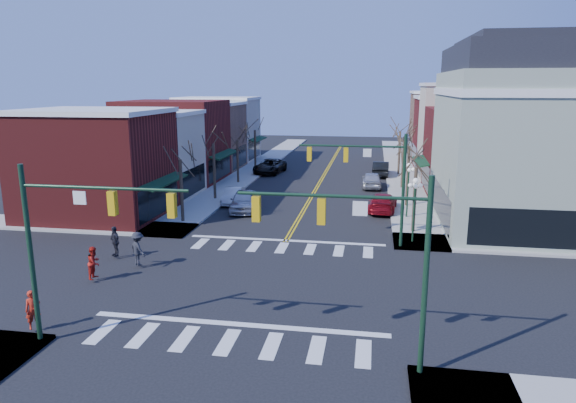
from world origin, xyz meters
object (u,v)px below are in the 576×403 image
at_px(lamppost_corner, 415,199).
at_px(car_left_mid, 233,196).
at_px(car_right_far, 381,169).
at_px(pedestrian_dark_b, 138,249).
at_px(pedestrian_red_b, 94,263).
at_px(car_left_far, 270,166).
at_px(pedestrian_dark_a, 115,241).
at_px(pedestrian_red_a, 33,310).
at_px(car_left_near, 244,201).
at_px(car_right_mid, 372,180).
at_px(lamppost_midblock, 408,181).
at_px(victorian_corner, 531,134).
at_px(car_right_near, 383,202).

distance_m(lamppost_corner, car_left_mid, 17.49).
height_order(car_right_far, pedestrian_dark_b, pedestrian_dark_b).
relative_size(car_right_far, pedestrian_red_b, 2.91).
height_order(car_left_mid, car_left_far, car_left_far).
xyz_separation_m(car_left_mid, pedestrian_dark_a, (-2.99, -15.27, 0.37)).
bearing_deg(pedestrian_red_a, car_left_near, 36.95).
xyz_separation_m(lamppost_corner, car_left_mid, (-14.60, 9.36, -2.27)).
bearing_deg(car_left_mid, car_left_far, 85.91).
relative_size(car_left_near, car_right_mid, 1.06).
xyz_separation_m(lamppost_corner, pedestrian_dark_b, (-15.52, -7.18, -1.85)).
bearing_deg(car_right_mid, lamppost_corner, 97.08).
xyz_separation_m(car_left_mid, pedestrian_red_a, (-1.78, -24.49, 0.29)).
height_order(lamppost_midblock, pedestrian_red_a, lamppost_midblock).
bearing_deg(pedestrian_dark_a, lamppost_corner, 57.93).
bearing_deg(car_right_mid, car_left_mid, 36.01).
bearing_deg(pedestrian_dark_a, pedestrian_red_a, -43.17).
distance_m(car_left_far, pedestrian_red_b, 34.91).
relative_size(pedestrian_red_a, pedestrian_dark_a, 0.91).
xyz_separation_m(car_left_near, pedestrian_dark_a, (-4.59, -12.77, 0.21)).
xyz_separation_m(lamppost_corner, car_right_far, (-1.80, 25.59, -2.13)).
height_order(pedestrian_red_b, pedestrian_dark_a, pedestrian_dark_a).
xyz_separation_m(victorian_corner, car_right_near, (-10.10, 2.56, -5.91)).
relative_size(car_left_far, car_right_near, 1.15).
xyz_separation_m(car_right_far, pedestrian_red_a, (-14.58, -40.71, 0.14)).
xyz_separation_m(lamppost_corner, pedestrian_red_a, (-16.38, -15.12, -1.99)).
relative_size(pedestrian_red_a, pedestrian_red_b, 0.95).
height_order(car_right_near, car_right_far, car_right_far).
bearing_deg(car_right_mid, pedestrian_dark_a, 57.20).
bearing_deg(car_right_near, car_left_far, -47.24).
relative_size(car_left_far, pedestrian_dark_b, 3.07).
height_order(car_left_near, pedestrian_red_a, pedestrian_red_a).
bearing_deg(pedestrian_dark_a, lamppost_midblock, 74.57).
xyz_separation_m(lamppost_midblock, car_right_far, (-1.80, 19.09, -2.13)).
relative_size(lamppost_corner, car_right_mid, 0.92).
height_order(victorian_corner, pedestrian_dark_a, victorian_corner).
bearing_deg(pedestrian_red_b, pedestrian_red_a, -177.06).
xyz_separation_m(car_right_far, pedestrian_red_b, (-15.08, -35.04, 0.18)).
height_order(lamppost_corner, pedestrian_dark_b, lamppost_corner).
distance_m(car_left_mid, pedestrian_red_a, 24.55).
xyz_separation_m(car_right_mid, pedestrian_red_b, (-14.11, -27.89, 0.21)).
relative_size(victorian_corner, pedestrian_red_b, 8.25).
relative_size(lamppost_corner, pedestrian_red_b, 2.51).
relative_size(lamppost_corner, car_left_mid, 1.04).
bearing_deg(pedestrian_red_b, car_left_far, -5.79).
xyz_separation_m(lamppost_midblock, car_left_mid, (-14.60, 2.86, -2.27)).
bearing_deg(lamppost_midblock, pedestrian_dark_b, -138.60).
xyz_separation_m(car_left_near, pedestrian_red_a, (-3.38, -21.99, 0.12)).
xyz_separation_m(car_right_near, car_right_far, (0.00, 17.02, 0.09)).
height_order(car_left_far, car_right_mid, car_left_far).
xyz_separation_m(car_left_near, car_right_far, (11.20, 18.72, -0.02)).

